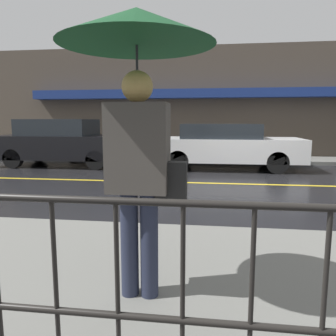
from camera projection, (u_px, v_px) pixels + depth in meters
ground_plane at (251, 184)px, 7.98m from camera, size 80.00×80.00×0.00m
sidewalk_near at (325, 296)px, 2.78m from camera, size 28.00×3.12×0.13m
sidewalk_far at (237, 159)px, 12.52m from camera, size 28.00×1.79×0.13m
lane_marking at (251, 184)px, 7.98m from camera, size 25.20×0.12×0.01m
building_storefront at (237, 102)px, 13.19m from camera, size 28.00×0.85×4.51m
pedestrian at (138, 69)px, 2.43m from camera, size 1.17×1.17×2.23m
car_black at (63, 142)px, 11.19m from camera, size 4.53×1.81×1.58m
car_white at (225, 146)px, 10.48m from camera, size 4.69×1.91×1.44m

